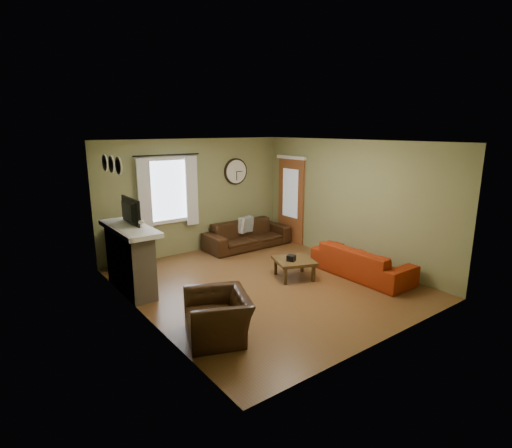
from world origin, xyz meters
TOP-DOWN VIEW (x-y plane):
  - floor at (0.00, 0.00)m, footprint 4.60×5.20m
  - ceiling at (0.00, 0.00)m, footprint 4.60×5.20m
  - wall_left at (-2.30, 0.00)m, footprint 0.00×5.20m
  - wall_right at (2.30, 0.00)m, footprint 0.00×5.20m
  - wall_back at (0.00, 2.60)m, footprint 4.60×0.00m
  - wall_front at (0.00, -2.60)m, footprint 4.60×0.00m
  - fireplace at (-2.10, 1.15)m, footprint 0.40×1.40m
  - firebox at (-1.91, 1.15)m, footprint 0.04×0.60m
  - mantel at (-2.07, 1.15)m, footprint 0.58×1.60m
  - tv at (-2.05, 1.30)m, footprint 0.08×0.60m
  - tv_screen at (-1.97, 1.30)m, footprint 0.02×0.62m
  - medallion_left at (-2.28, 0.80)m, footprint 0.28×0.28m
  - medallion_mid at (-2.28, 1.15)m, footprint 0.28×0.28m
  - medallion_right at (-2.28, 1.50)m, footprint 0.28×0.28m
  - window_pane at (-0.70, 2.58)m, footprint 1.00×0.02m
  - curtain_rod at (-0.70, 2.48)m, footprint 0.03×0.03m
  - curtain_left at (-1.25, 2.48)m, footprint 0.28×0.04m
  - curtain_right at (-0.15, 2.48)m, footprint 0.28×0.04m
  - wall_clock at (1.10, 2.55)m, footprint 0.64×0.06m
  - door at (2.27, 1.85)m, footprint 0.05×0.90m
  - bookshelf at (-1.74, 2.43)m, footprint 0.71×0.30m
  - book at (-1.68, 2.65)m, footprint 0.26×0.29m
  - sofa_brown at (1.11, 2.11)m, footprint 2.12×0.83m
  - pillow_left at (1.12, 2.17)m, footprint 0.39×0.24m
  - pillow_right at (1.10, 2.16)m, footprint 0.38×0.14m
  - sofa_red at (1.76, -0.82)m, footprint 0.79×2.02m
  - armchair at (-1.72, -1.16)m, footprint 1.12×1.19m
  - coffee_table at (0.63, -0.11)m, footprint 0.91×0.91m
  - tissue_box at (0.53, -0.14)m, footprint 0.19×0.19m
  - wine_glass_a at (-2.05, 0.58)m, footprint 0.07×0.07m
  - wine_glass_b at (-2.05, 0.65)m, footprint 0.07×0.07m

SIDE VIEW (x-z plane):
  - floor at x=0.00m, z-range 0.00..0.00m
  - coffee_table at x=0.63m, z-range 0.00..0.37m
  - sofa_red at x=1.76m, z-range 0.00..0.59m
  - firebox at x=-1.91m, z-range 0.02..0.57m
  - armchair at x=-1.72m, z-range 0.00..0.62m
  - sofa_brown at x=1.11m, z-range 0.00..0.62m
  - tissue_box at x=0.53m, z-range 0.35..0.45m
  - bookshelf at x=-1.74m, z-range 0.00..0.84m
  - fireplace at x=-2.10m, z-range 0.00..1.10m
  - pillow_left at x=1.12m, z-range 0.36..0.74m
  - pillow_right at x=1.10m, z-range 0.36..0.74m
  - book at x=-1.68m, z-range 0.95..0.97m
  - door at x=2.27m, z-range 0.00..2.10m
  - mantel at x=-2.07m, z-range 1.10..1.18m
  - wine_glass_b at x=-2.05m, z-range 1.18..1.37m
  - wine_glass_a at x=-2.05m, z-range 1.18..1.38m
  - wall_left at x=-2.30m, z-range 0.00..2.60m
  - wall_right at x=2.30m, z-range 0.00..2.60m
  - wall_back at x=0.00m, z-range 0.00..2.60m
  - wall_front at x=0.00m, z-range 0.00..2.60m
  - tv at x=-2.05m, z-range 1.18..1.53m
  - tv_screen at x=-1.97m, z-range 1.23..1.59m
  - curtain_left at x=-1.25m, z-range 0.67..2.23m
  - curtain_right at x=-0.15m, z-range 0.67..2.23m
  - window_pane at x=-0.70m, z-range 0.85..2.15m
  - wall_clock at x=1.10m, z-range 1.48..2.12m
  - medallion_left at x=-2.28m, z-range 2.24..2.26m
  - medallion_mid at x=-2.28m, z-range 2.24..2.26m
  - medallion_right at x=-2.28m, z-range 2.24..2.26m
  - curtain_rod at x=-0.70m, z-range 1.52..3.02m
  - ceiling at x=0.00m, z-range 2.60..2.60m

